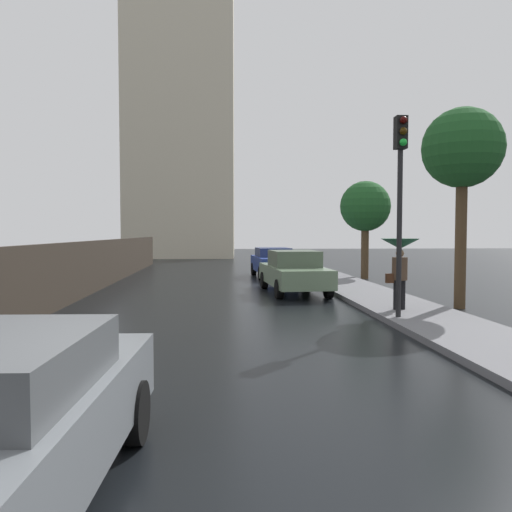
{
  "coord_description": "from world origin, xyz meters",
  "views": [
    {
      "loc": [
        0.12,
        -3.62,
        2.12
      ],
      "look_at": [
        0.98,
        7.6,
        1.58
      ],
      "focal_mm": 35.04,
      "sensor_mm": 36.0,
      "label": 1
    }
  ],
  "objects_px": {
    "street_tree_near": "(365,207)",
    "street_tree_far": "(462,151)",
    "car_green_far_ahead": "(294,272)",
    "pedestrian_with_umbrella_far": "(400,254)",
    "car_blue_near_kerb": "(274,262)",
    "traffic_light": "(400,179)"
  },
  "relations": [
    {
      "from": "car_blue_near_kerb",
      "to": "traffic_light",
      "type": "relative_size",
      "value": 0.9
    },
    {
      "from": "car_green_far_ahead",
      "to": "street_tree_far",
      "type": "height_order",
      "value": "street_tree_far"
    },
    {
      "from": "car_green_far_ahead",
      "to": "traffic_light",
      "type": "height_order",
      "value": "traffic_light"
    },
    {
      "from": "car_green_far_ahead",
      "to": "street_tree_near",
      "type": "relative_size",
      "value": 1.06
    },
    {
      "from": "pedestrian_with_umbrella_far",
      "to": "traffic_light",
      "type": "height_order",
      "value": "traffic_light"
    },
    {
      "from": "street_tree_near",
      "to": "street_tree_far",
      "type": "distance_m",
      "value": 9.01
    },
    {
      "from": "car_blue_near_kerb",
      "to": "pedestrian_with_umbrella_far",
      "type": "bearing_deg",
      "value": -82.56
    },
    {
      "from": "car_green_far_ahead",
      "to": "street_tree_far",
      "type": "relative_size",
      "value": 0.85
    },
    {
      "from": "car_green_far_ahead",
      "to": "street_tree_far",
      "type": "bearing_deg",
      "value": -47.47
    },
    {
      "from": "car_green_far_ahead",
      "to": "pedestrian_with_umbrella_far",
      "type": "relative_size",
      "value": 2.59
    },
    {
      "from": "car_green_far_ahead",
      "to": "pedestrian_with_umbrella_far",
      "type": "height_order",
      "value": "pedestrian_with_umbrella_far"
    },
    {
      "from": "street_tree_near",
      "to": "traffic_light",
      "type": "bearing_deg",
      "value": -102.72
    },
    {
      "from": "car_blue_near_kerb",
      "to": "traffic_light",
      "type": "distance_m",
      "value": 12.47
    },
    {
      "from": "car_blue_near_kerb",
      "to": "street_tree_far",
      "type": "relative_size",
      "value": 0.75
    },
    {
      "from": "car_blue_near_kerb",
      "to": "street_tree_near",
      "type": "xyz_separation_m",
      "value": [
        4.06,
        -1.11,
        2.53
      ]
    },
    {
      "from": "traffic_light",
      "to": "street_tree_far",
      "type": "height_order",
      "value": "street_tree_far"
    },
    {
      "from": "car_blue_near_kerb",
      "to": "pedestrian_with_umbrella_far",
      "type": "relative_size",
      "value": 2.3
    },
    {
      "from": "car_green_far_ahead",
      "to": "pedestrian_with_umbrella_far",
      "type": "distance_m",
      "value": 5.29
    },
    {
      "from": "pedestrian_with_umbrella_far",
      "to": "street_tree_near",
      "type": "distance_m",
      "value": 10.23
    },
    {
      "from": "pedestrian_with_umbrella_far",
      "to": "street_tree_near",
      "type": "bearing_deg",
      "value": -109.09
    },
    {
      "from": "car_green_far_ahead",
      "to": "street_tree_near",
      "type": "bearing_deg",
      "value": 47.6
    },
    {
      "from": "car_green_far_ahead",
      "to": "street_tree_near",
      "type": "height_order",
      "value": "street_tree_near"
    }
  ]
}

